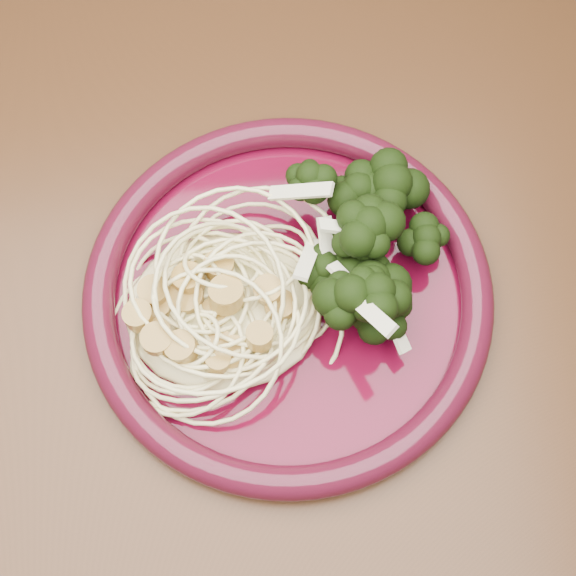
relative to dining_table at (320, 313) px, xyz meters
The scene contains 6 objects.
dining_table is the anchor object (origin of this frame).
dinner_plate 0.12m from the dining_table, 143.24° to the right, with size 0.34×0.34×0.02m.
spaghetti_pile 0.15m from the dining_table, 158.39° to the right, with size 0.14×0.13×0.03m, color #FAF2AB.
scallop_cluster 0.18m from the dining_table, 158.39° to the right, with size 0.12×0.12×0.04m, color #BA9547, non-canonical shape.
broccoli_pile 0.14m from the dining_table, 27.34° to the right, with size 0.10×0.16×0.06m, color black.
onion_garnish 0.17m from the dining_table, 27.34° to the right, with size 0.07×0.11×0.05m, color #E8E8C4, non-canonical shape.
Camera 1 is at (-0.06, -0.25, 1.30)m, focal length 50.00 mm.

